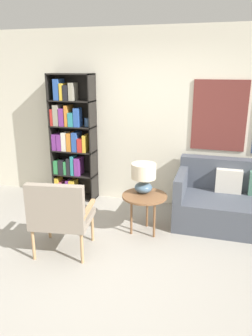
{
  "coord_description": "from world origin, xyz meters",
  "views": [
    {
      "loc": [
        1.15,
        -2.91,
        2.13
      ],
      "look_at": [
        0.05,
        0.9,
        0.9
      ],
      "focal_mm": 35.0,
      "sensor_mm": 36.0,
      "label": 1
    }
  ],
  "objects_px": {
    "bookshelf": "(70,140)",
    "side_table": "(145,199)",
    "couch": "(244,204)",
    "table_lamp": "(144,176)",
    "armchair": "(60,213)"
  },
  "relations": [
    {
      "from": "bookshelf",
      "to": "couch",
      "type": "relative_size",
      "value": 1.1
    },
    {
      "from": "couch",
      "to": "bookshelf",
      "type": "bearing_deg",
      "value": 174.11
    },
    {
      "from": "bookshelf",
      "to": "armchair",
      "type": "bearing_deg",
      "value": -69.18
    },
    {
      "from": "bookshelf",
      "to": "side_table",
      "type": "relative_size",
      "value": 3.45
    },
    {
      "from": "side_table",
      "to": "table_lamp",
      "type": "relative_size",
      "value": 1.48
    },
    {
      "from": "couch",
      "to": "side_table",
      "type": "distance_m",
      "value": 1.42
    },
    {
      "from": "bookshelf",
      "to": "table_lamp",
      "type": "relative_size",
      "value": 5.1
    },
    {
      "from": "armchair",
      "to": "table_lamp",
      "type": "bearing_deg",
      "value": 48.84
    },
    {
      "from": "couch",
      "to": "armchair",
      "type": "bearing_deg",
      "value": -146.05
    },
    {
      "from": "side_table",
      "to": "bookshelf",
      "type": "bearing_deg",
      "value": 148.59
    },
    {
      "from": "couch",
      "to": "table_lamp",
      "type": "xyz_separation_m",
      "value": [
        -1.31,
        -0.52,
        0.45
      ]
    },
    {
      "from": "couch",
      "to": "table_lamp",
      "type": "height_order",
      "value": "table_lamp"
    },
    {
      "from": "bookshelf",
      "to": "side_table",
      "type": "bearing_deg",
      "value": -31.41
    },
    {
      "from": "bookshelf",
      "to": "table_lamp",
      "type": "xyz_separation_m",
      "value": [
        1.41,
        -0.8,
        -0.22
      ]
    },
    {
      "from": "bookshelf",
      "to": "side_table",
      "type": "xyz_separation_m",
      "value": [
        1.45,
        -0.89,
        -0.51
      ]
    }
  ]
}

